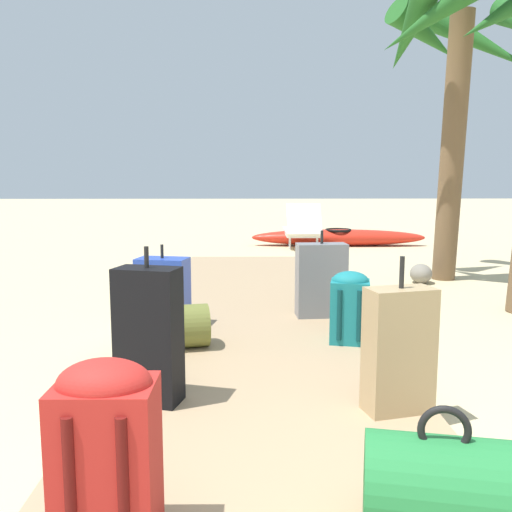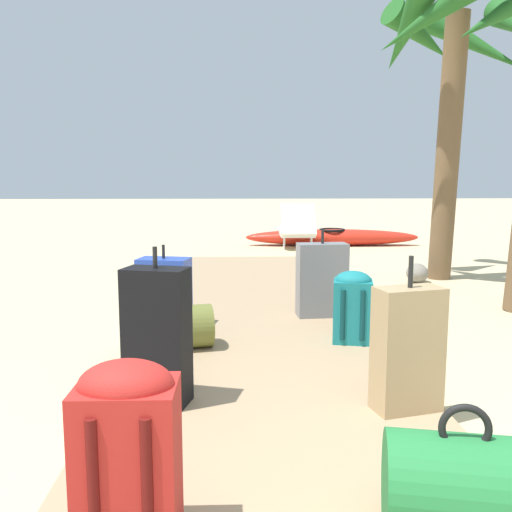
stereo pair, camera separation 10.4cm
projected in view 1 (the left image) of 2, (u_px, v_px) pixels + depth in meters
ground_plane at (257, 352)px, 3.97m from camera, size 60.00×60.00×0.00m
boardwalk at (256, 321)px, 4.68m from camera, size 1.78×7.21×0.08m
suitcase_grey at (321, 280)px, 4.65m from camera, size 0.43×0.23×0.73m
duffel_bag_olive at (163, 327)px, 3.78m from camera, size 0.67×0.42×0.41m
suitcase_blue at (163, 292)px, 4.36m from camera, size 0.43×0.31×0.65m
suitcase_black at (149, 335)px, 2.85m from camera, size 0.36×0.26×0.82m
suitcase_tan at (399, 350)px, 2.74m from camera, size 0.37×0.25×0.79m
duffel_bag_green at (441, 493)px, 1.73m from camera, size 0.55×0.45×0.47m
backpack_teal at (350, 305)px, 3.92m from camera, size 0.32×0.30×0.51m
backpack_red at (106, 449)px, 1.73m from camera, size 0.32×0.26×0.61m
palm_tree_far_right at (466, 49)px, 6.32m from camera, size 2.28×2.37×3.56m
lounge_chair at (301, 229)px, 10.03m from camera, size 0.61×1.52×0.81m
kayak at (338, 237)px, 10.22m from camera, size 3.25×0.62×0.32m
rock_right_far at (421, 274)px, 6.57m from camera, size 0.30×0.37×0.23m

